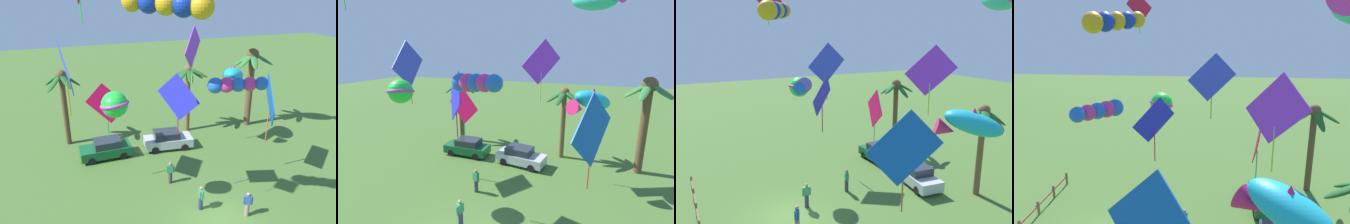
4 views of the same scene
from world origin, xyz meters
TOP-DOWN VIEW (x-y plane):
  - ground_plane at (0.00, 0.00)m, footprint 120.00×120.00m
  - palm_tree_0 at (3.08, 12.11)m, footprint 3.14×3.29m
  - palm_tree_1 at (-7.43, 13.02)m, footprint 2.99×3.45m
  - palm_tree_2 at (9.03, 11.42)m, footprint 3.59×3.60m
  - parked_car_0 at (0.21, 9.44)m, footprint 4.08×2.18m
  - parked_car_1 at (-4.83, 9.57)m, footprint 3.93×1.79m
  - spectator_0 at (1.72, -0.09)m, footprint 0.50×0.38m
  - spectator_1 at (-1.34, 4.57)m, footprint 0.53×0.33m
  - spectator_2 at (-0.58, 1.36)m, footprint 0.29×0.54m
  - kite_diamond_0 at (1.86, 8.59)m, footprint 2.21×2.25m
  - kite_diamond_1 at (-4.63, 8.89)m, footprint 2.94×0.66m
  - kite_ball_2 at (-5.13, 2.75)m, footprint 2.14×2.14m
  - kite_diamond_3 at (-1.50, 2.91)m, footprint 1.80×1.98m
  - kite_tube_5 at (-2.84, 0.57)m, footprint 3.58×2.75m
  - kite_tube_7 at (0.80, 0.79)m, footprint 2.84×1.80m
  - kite_diamond_8 at (5.57, 3.90)m, footprint 1.70×3.27m
  - kite_diamond_9 at (-7.26, 5.91)m, footprint 0.64×3.31m
  - kite_fish_10 at (5.26, 8.39)m, footprint 3.28×3.72m

SIDE VIEW (x-z plane):
  - ground_plane at x=0.00m, z-range 0.00..0.00m
  - parked_car_0 at x=0.21m, z-range 0.00..1.51m
  - parked_car_1 at x=-4.83m, z-range 0.00..1.51m
  - spectator_0 at x=1.72m, z-range 0.02..1.61m
  - spectator_1 at x=-1.34m, z-range 0.02..1.61m
  - spectator_2 at x=-0.58m, z-range 0.02..1.61m
  - palm_tree_1 at x=-7.43m, z-range 1.41..7.84m
  - palm_tree_0 at x=3.08m, z-range 1.55..7.73m
  - kite_diamond_1 at x=-4.63m, z-range 2.59..6.71m
  - palm_tree_2 at x=9.03m, z-range 1.60..8.94m
  - kite_diamond_8 at x=5.57m, z-range 2.81..7.86m
  - kite_fish_10 at x=5.26m, z-range 4.93..6.91m
  - kite_diamond_3 at x=-1.50m, z-range 4.91..8.54m
  - kite_ball_2 at x=-5.13m, z-range 6.12..7.53m
  - kite_tube_7 at x=0.80m, z-range 7.38..8.33m
  - kite_diamond_9 at x=-7.26m, z-range 5.85..10.45m
  - kite_diamond_0 at x=1.86m, z-range 6.15..10.48m
  - kite_tube_5 at x=-2.84m, z-range 11.29..12.48m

